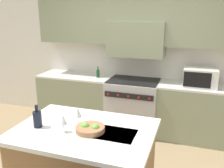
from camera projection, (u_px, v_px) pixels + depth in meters
back_cabinetry at (138, 41)px, 4.43m from camera, size 10.00×0.46×2.70m
back_counter at (133, 105)px, 4.52m from camera, size 3.65×0.62×0.94m
range_stove at (133, 105)px, 4.50m from camera, size 0.90×0.70×0.95m
microwave at (200, 77)px, 4.01m from camera, size 0.52×0.39×0.29m
kitchen_island at (86, 168)px, 2.71m from camera, size 1.43×1.01×0.94m
wine_bottle at (37, 119)px, 2.60m from camera, size 0.09×0.09×0.24m
wine_glass_near at (63, 120)px, 2.48m from camera, size 0.08×0.08×0.19m
wine_glass_far at (78, 113)px, 2.65m from camera, size 0.08×0.08×0.19m
fruit_bowl at (90, 129)px, 2.52m from camera, size 0.30×0.30×0.09m
oil_bottle_on_counter at (98, 73)px, 4.56m from camera, size 0.06×0.06×0.20m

